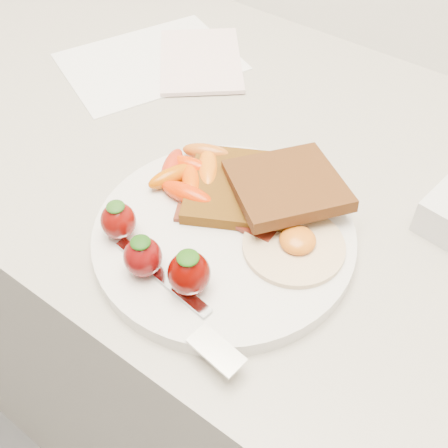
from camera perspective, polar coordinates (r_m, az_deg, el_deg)
The scene contains 11 objects.
counter at distance 1.03m, azimuth 4.28°, elevation -13.22°, with size 2.00×0.60×0.90m, color gray.
plate at distance 0.58m, azimuth -0.00°, elevation -1.26°, with size 0.27×0.27×0.02m, color silver.
toast_lower at distance 0.61m, azimuth 1.76°, elevation 3.72°, with size 0.11×0.11×0.01m, color #492806.
toast_upper at distance 0.59m, azimuth 6.37°, elevation 3.95°, with size 0.11×0.11×0.01m, color black.
fried_egg at distance 0.56m, azimuth 7.20°, elevation -2.05°, with size 0.11×0.11×0.02m.
bacon_strips at distance 0.58m, azimuth 0.57°, elevation 0.98°, with size 0.11×0.09×0.01m.
baby_carrots at distance 0.62m, azimuth -3.47°, elevation 5.27°, with size 0.09×0.10×0.02m.
strawberries at distance 0.53m, azimuth -7.20°, elevation -2.82°, with size 0.14×0.06×0.05m.
fork at distance 0.51m, azimuth -3.95°, elevation -8.48°, with size 0.18×0.06×0.00m.
paper_sheet at distance 0.86m, azimuth -7.54°, elevation 16.03°, with size 0.18×0.24×0.00m, color white.
notepad at distance 0.85m, azimuth -2.39°, elevation 16.29°, with size 0.11×0.17×0.01m, color silver.
Camera 1 is at (0.24, 1.26, 1.35)m, focal length 45.00 mm.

